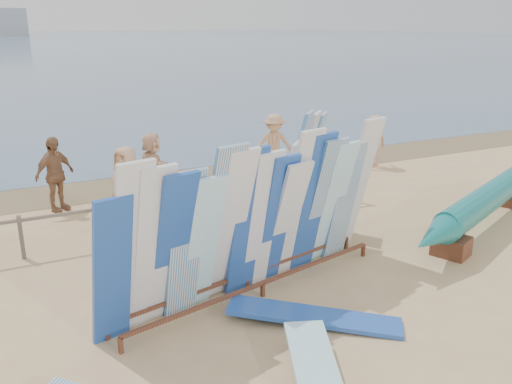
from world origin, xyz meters
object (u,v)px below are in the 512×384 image
beach_chair_left (176,215)px  beachgoer_4 (55,175)px  outrigger_canoe (488,200)px  beach_chair_right (179,213)px  beachgoer_6 (127,187)px  vendor_table (331,230)px  beachgoer_5 (153,166)px  main_surfboard_rack (255,224)px  beachgoer_9 (274,145)px  stroller (233,191)px  beachgoer_10 (316,147)px  beachgoer_extra_0 (374,141)px  flat_board_d (314,322)px  side_surfboard_rack (295,183)px

beach_chair_left → beachgoer_4: 3.26m
outrigger_canoe → beach_chair_right: size_ratio=8.29×
outrigger_canoe → beachgoer_6: bearing=129.8°
vendor_table → beachgoer_5: beachgoer_5 is taller
main_surfboard_rack → beach_chair_left: main_surfboard_rack is taller
beach_chair_left → beachgoer_5: bearing=102.7°
beachgoer_9 → stroller: bearing=-114.2°
beach_chair_right → beachgoer_10: size_ratio=0.46×
vendor_table → beachgoer_extra_0: (4.81, 4.86, 0.49)m
beach_chair_left → flat_board_d: bearing=-67.9°
main_surfboard_rack → beach_chair_right: main_surfboard_rack is taller
vendor_table → beachgoer_9: (1.49, 5.38, 0.59)m
outrigger_canoe → stroller: 5.94m
beachgoer_extra_0 → beachgoer_10: bearing=-6.7°
stroller → side_surfboard_rack: bearing=-71.1°
beach_chair_left → beachgoer_5: size_ratio=0.47×
flat_board_d → beachgoer_9: (3.40, 7.82, 0.93)m
flat_board_d → vendor_table: bearing=-1.8°
stroller → beachgoer_4: bearing=170.6°
side_surfboard_rack → stroller: bearing=49.9°
side_surfboard_rack → outrigger_canoe: 4.51m
beach_chair_left → beachgoer_6: bearing=174.3°
outrigger_canoe → beachgoer_extra_0: beachgoer_extra_0 is taller
flat_board_d → beach_chair_left: size_ratio=3.26×
side_surfboard_rack → flat_board_d: (-1.34, -2.97, -1.29)m
outrigger_canoe → beachgoer_5: 8.16m
beachgoer_extra_0 → beachgoer_5: bearing=-9.6°
beachgoer_6 → beachgoer_4: size_ratio=1.00×
beach_chair_right → beachgoer_5: 2.10m
vendor_table → beachgoer_4: bearing=115.4°
side_surfboard_rack → beachgoer_6: (-2.93, 2.42, -0.36)m
outrigger_canoe → beachgoer_extra_0: size_ratio=4.20×
main_surfboard_rack → beachgoer_6: (-1.20, 4.08, -0.33)m
flat_board_d → beachgoer_extra_0: 9.96m
main_surfboard_rack → flat_board_d: bearing=-87.0°
flat_board_d → beachgoer_4: size_ratio=1.45×
beachgoer_6 → beachgoer_9: size_ratio=1.00×
side_surfboard_rack → beachgoer_6: bearing=94.4°
vendor_table → main_surfboard_rack: bearing=-174.0°
flat_board_d → beach_chair_left: bearing=43.2°
beach_chair_left → beachgoer_extra_0: beachgoer_extra_0 is taller
outrigger_canoe → beachgoer_5: beachgoer_5 is taller
beach_chair_left → beachgoer_5: 2.20m
beach_chair_left → stroller: stroller is taller
beachgoer_4 → beachgoer_extra_0: 9.66m
main_surfboard_rack → vendor_table: (2.30, 1.13, -0.92)m
beachgoer_5 → beachgoer_extra_0: size_ratio=1.07×
flat_board_d → beachgoer_9: 8.58m
main_surfboard_rack → beach_chair_right: size_ratio=6.76×
outrigger_canoe → vendor_table: size_ratio=6.85×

